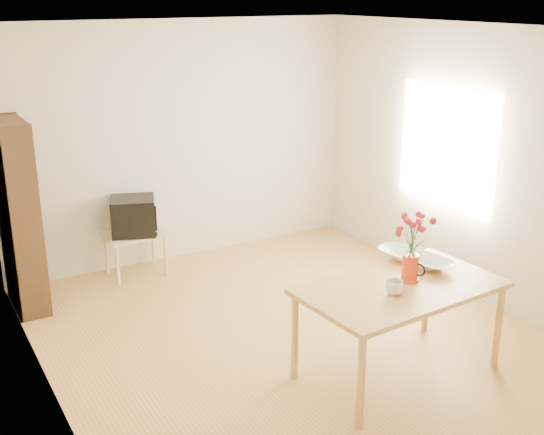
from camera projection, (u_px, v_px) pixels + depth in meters
room at (293, 192)px, 5.58m from camera, size 4.50×4.50×4.50m
table at (401, 294)px, 5.17m from camera, size 1.60×0.99×0.75m
tv_stand at (135, 240)px, 7.14m from camera, size 0.60×0.45×0.46m
bookshelf at (20, 222)px, 6.27m from camera, size 0.28×0.70×1.80m
pitcher at (410, 269)px, 5.20m from camera, size 0.14×0.22×0.22m
flowers at (413, 234)px, 5.11m from camera, size 0.25×0.25×0.35m
mug at (395, 287)px, 4.99m from camera, size 0.16×0.16×0.11m
bowl at (417, 239)px, 5.51m from camera, size 0.53×0.53×0.42m
teacup_a at (413, 245)px, 5.50m from camera, size 0.10×0.10×0.06m
teacup_b at (419, 242)px, 5.56m from camera, size 0.07×0.07×0.06m
television at (133, 215)px, 7.06m from camera, size 0.55×0.53×0.38m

